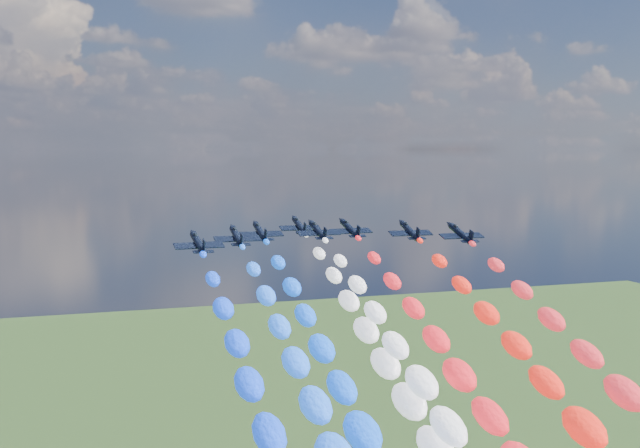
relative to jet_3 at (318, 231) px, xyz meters
name	(u,v)px	position (x,y,z in m)	size (l,w,h in m)	color
jet_0	(198,243)	(-28.06, -14.49, 0.00)	(9.25, 12.41, 2.73)	black
jet_1	(237,236)	(-18.86, -5.66, 0.00)	(9.25, 12.41, 2.73)	black
jet_2	(260,232)	(-12.30, 1.36, 0.00)	(9.25, 12.41, 2.73)	black
jet_3	(318,231)	(0.00, 0.00, 0.00)	(9.25, 12.41, 2.73)	black
jet_4	(299,226)	(-0.58, 11.88, 0.00)	(9.25, 12.41, 2.73)	black
trail_4	(422,439)	(-0.58, -53.58, -26.91)	(6.58, 127.45, 57.35)	white
jet_5	(350,229)	(7.93, 1.64, 0.00)	(9.25, 12.41, 2.73)	black
jet_6	(410,231)	(18.51, -6.42, 0.00)	(9.25, 12.41, 2.73)	black
jet_7	(461,233)	(26.24, -14.64, 0.00)	(9.25, 12.41, 2.73)	black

